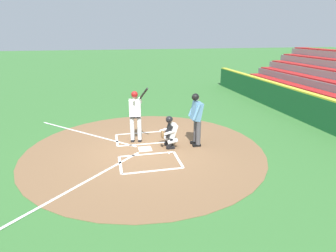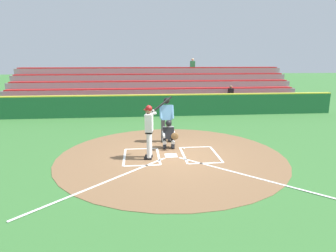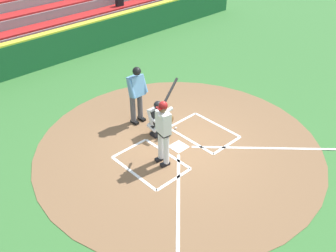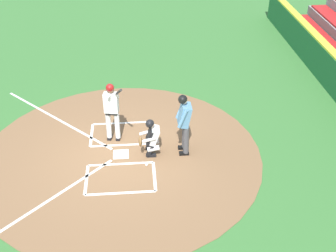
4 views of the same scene
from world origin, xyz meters
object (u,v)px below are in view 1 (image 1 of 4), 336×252
baseball (169,153)px  catcher (170,131)px  batter (136,113)px  plate_umpire (196,116)px

baseball → catcher: bearing=-15.8°
batter → baseball: (-1.34, -0.91, -1.06)m
catcher → baseball: (-0.56, 0.16, -0.55)m
batter → plate_umpire: size_ratio=1.14×
catcher → plate_umpire: plate_umpire is taller
batter → plate_umpire: batter is taller
plate_umpire → baseball: 1.61m
batter → catcher: batter is taller
plate_umpire → baseball: size_ratio=25.20×
batter → catcher: size_ratio=1.88×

